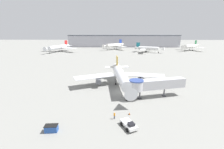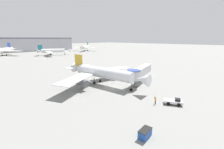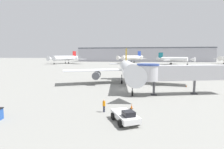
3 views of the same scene
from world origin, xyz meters
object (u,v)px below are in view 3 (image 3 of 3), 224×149
Objects in this scene: main_airplane at (128,69)px; ground_crew_marshaller at (104,105)px; pushback_tug_white at (125,116)px; traffic_cone_starboard_wing at (186,86)px; background_jet_red_tail at (65,58)px; jet_bridge at (176,73)px; background_jet_blue_tail at (131,58)px; traffic_cone_near_nose at (132,106)px; background_jet_teal_tail at (173,59)px.

main_airplane reaches higher than ground_crew_marshaller.
pushback_tug_white is 7.70× the size of traffic_cone_starboard_wing.
ground_crew_marshaller is 0.04× the size of background_jet_red_tail.
traffic_cone_starboard_wing is (12.59, 23.77, -0.45)m from pushback_tug_white.
background_jet_blue_tail is (-13.83, 136.96, 0.80)m from jet_bridge.
ground_crew_marshaller is (-1.96, -21.35, -3.06)m from main_airplane.
jet_bridge is 137.66m from background_jet_blue_tail.
traffic_cone_near_nose is at bearing -46.95° from background_jet_red_tail.
background_jet_blue_tail reaches higher than pushback_tug_white.
background_jet_red_tail is (-62.29, 127.10, 4.15)m from pushback_tug_white.
background_jet_teal_tail is at bearing 14.95° from background_jet_red_tail.
traffic_cone_near_nose is at bearing -142.37° from jet_bridge.
traffic_cone_starboard_wing is (13.67, -0.72, -3.74)m from main_airplane.
background_jet_teal_tail reaches higher than ground_crew_marshaller.
background_jet_teal_tail is (28.78, 125.73, 3.52)m from pushback_tug_white.
traffic_cone_near_nose is (-7.90, -10.35, -3.84)m from jet_bridge.
traffic_cone_starboard_wing is 129.99m from background_jet_blue_tail.
main_airplane is 14.19m from traffic_cone_starboard_wing.
traffic_cone_starboard_wing is at bearing -103.09° from ground_crew_marshaller.
background_jet_teal_tail is 91.09m from background_jet_red_tail.
jet_bridge is 0.58× the size of background_jet_teal_tail.
main_airplane is 56.74× the size of traffic_cone_starboard_wing.
main_airplane is 1.22× the size of background_jet_blue_tail.
traffic_cone_near_nose is 0.02× the size of background_jet_red_tail.
background_jet_blue_tail is (-4.35, 127.92, 0.97)m from main_airplane.
pushback_tug_white is 2.75× the size of ground_crew_marshaller.
main_airplane reaches higher than traffic_cone_starboard_wing.
pushback_tug_white is at bearing -95.57° from traffic_cone_near_nose.
background_jet_red_tail is at bearing 116.74° from background_jet_teal_tail.
pushback_tug_white is at bearing 158.10° from ground_crew_marshaller.
background_jet_blue_tail is at bearing 64.55° from pushback_tug_white.
jet_bridge is at bearing -116.73° from traffic_cone_starboard_wing.
traffic_cone_near_nose is 137.29m from background_jet_red_tail.
main_airplane is 105.55m from background_jet_teal_tail.
background_jet_red_tail is at bearing 113.85° from main_airplane.
background_jet_red_tail is (-61.21, 102.61, 0.85)m from main_airplane.
main_airplane is 13.10m from jet_bridge.
background_jet_red_tail reaches higher than ground_crew_marshaller.
main_airplane reaches higher than jet_bridge.
main_airplane is 128.00m from background_jet_blue_tail.
traffic_cone_starboard_wing is at bearing 34.62° from pushback_tug_white.
background_jet_blue_tail is at bearing 92.31° from traffic_cone_near_nose.
pushback_tug_white is at bearing -165.28° from background_jet_teal_tail.
background_jet_red_tail is (-59.25, 123.95, 3.91)m from ground_crew_marshaller.
background_jet_red_tail is (-74.88, 103.33, 4.59)m from traffic_cone_starboard_wing.
background_jet_blue_tail reaches higher than jet_bridge.
background_jet_blue_tail is at bearing 97.97° from traffic_cone_starboard_wing.
background_jet_teal_tail is (20.39, 110.27, 0.05)m from jet_bridge.
pushback_tug_white is 0.12× the size of background_jet_red_tail.
background_jet_red_tail is at bearing 88.62° from pushback_tug_white.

